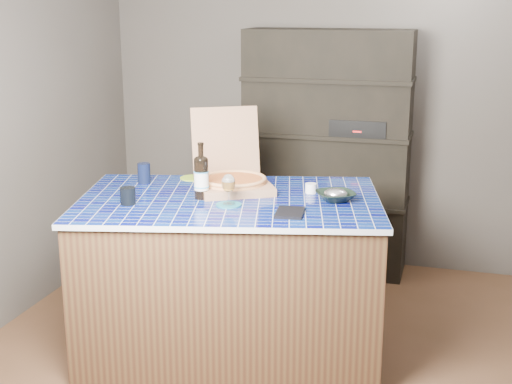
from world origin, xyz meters
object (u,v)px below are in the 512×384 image
(pizza_box, at_px, (233,178))
(kitchen_island, at_px, (230,275))
(mead_bottle, at_px, (201,177))
(bowl, at_px, (336,196))
(dvd_case, at_px, (290,213))
(wine_glass, at_px, (229,184))

(pizza_box, bearing_deg, kitchen_island, -106.77)
(mead_bottle, xyz_separation_m, bowl, (0.73, 0.16, -0.10))
(kitchen_island, bearing_deg, mead_bottle, -176.58)
(kitchen_island, height_order, bowl, bowl)
(pizza_box, bearing_deg, mead_bottle, -142.81)
(kitchen_island, distance_m, dvd_case, 0.65)
(wine_glass, height_order, dvd_case, wine_glass)
(kitchen_island, relative_size, mead_bottle, 5.90)
(kitchen_island, bearing_deg, bowl, -2.42)
(pizza_box, xyz_separation_m, bowl, (0.63, -0.08, -0.04))
(dvd_case, bearing_deg, pizza_box, 131.61)
(kitchen_island, height_order, pizza_box, pizza_box)
(pizza_box, height_order, wine_glass, pizza_box)
(pizza_box, bearing_deg, wine_glass, -105.20)
(dvd_case, relative_size, bowl, 0.94)
(wine_glass, relative_size, dvd_case, 0.85)
(kitchen_island, xyz_separation_m, wine_glass, (0.04, -0.14, 0.58))
(kitchen_island, relative_size, pizza_box, 2.94)
(bowl, bearing_deg, pizza_box, 172.34)
(mead_bottle, xyz_separation_m, wine_glass, (0.19, -0.09, -0.01))
(kitchen_island, distance_m, bowl, 0.77)
(mead_bottle, bearing_deg, pizza_box, 66.57)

